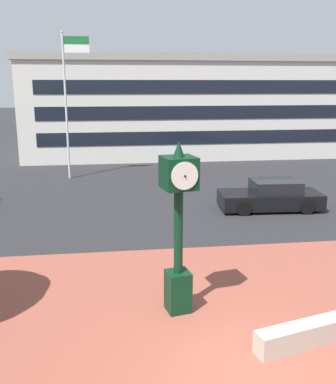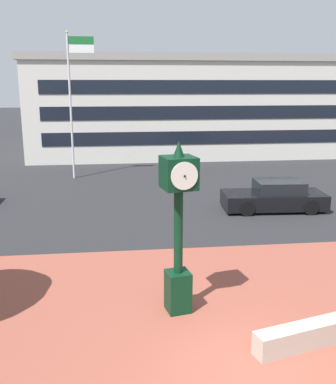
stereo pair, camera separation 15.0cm
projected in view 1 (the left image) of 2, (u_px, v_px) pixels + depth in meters
ground_plane at (260, 373)px, 8.25m from camera, size 200.00×200.00×0.00m
plaza_brick_paving at (240, 335)px, 9.49m from camera, size 44.00×10.58×0.01m
planter_wall at (323, 330)px, 9.24m from camera, size 3.19×1.21×0.50m
street_clock at (178, 223)px, 10.04m from camera, size 0.85×0.88×4.07m
car_street_mid at (271, 196)px, 18.95m from camera, size 4.39×2.07×1.28m
flagpole_primary at (68, 95)px, 24.25m from camera, size 1.48×0.14×8.05m
civic_building at (180, 104)px, 36.84m from camera, size 24.34×14.92×7.28m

